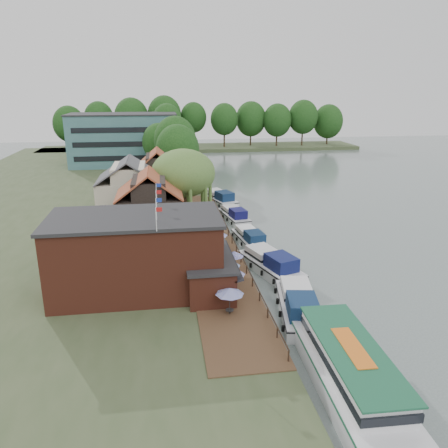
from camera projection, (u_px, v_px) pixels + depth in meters
name	position (u px, v px, depth m)	size (l,w,h in m)	color
ground	(299.00, 284.00, 44.45)	(260.00, 260.00, 0.00)	#556261
land_bank	(63.00, 204.00, 73.19)	(50.00, 140.00, 1.00)	#384728
quay_deck	(210.00, 245.00, 52.47)	(6.00, 50.00, 0.10)	#47301E
quay_rail	(231.00, 239.00, 53.18)	(0.20, 49.00, 1.00)	black
pub	(159.00, 253.00, 40.18)	(20.00, 11.00, 7.30)	maroon
hotel_block	(124.00, 139.00, 105.34)	(25.40, 12.40, 12.30)	#38666B
cottage_a	(150.00, 205.00, 54.02)	(8.60, 7.60, 8.50)	black
cottage_b	(130.00, 188.00, 63.04)	(9.60, 8.60, 8.50)	beige
cottage_c	(158.00, 175.00, 72.09)	(7.60, 7.60, 8.50)	black
willow	(184.00, 188.00, 59.07)	(8.60, 8.60, 10.43)	#476B2D
umbrella_0	(230.00, 301.00, 36.10)	(2.38, 2.38, 2.38)	navy
umbrella_1	(233.00, 281.00, 39.85)	(2.23, 2.23, 2.38)	#1E1C9A
umbrella_2	(229.00, 272.00, 41.75)	(2.29, 2.29, 2.38)	navy
umbrella_3	(234.00, 262.00, 44.11)	(1.95, 1.95, 2.38)	navy
umbrella_4	(214.00, 247.00, 48.19)	(2.34, 2.34, 2.38)	navy
umbrella_5	(218.00, 241.00, 50.26)	(2.29, 2.29, 2.38)	navy
cruiser_0	(299.00, 302.00, 38.08)	(3.48, 10.77, 2.64)	silver
cruiser_1	(271.00, 261.00, 46.98)	(3.46, 10.68, 2.62)	silver
cruiser_2	(250.00, 236.00, 55.33)	(2.97, 9.22, 2.21)	white
cruiser_3	(234.00, 214.00, 65.39)	(2.96, 9.17, 2.19)	silver
cruiser_4	(219.00, 197.00, 74.80)	(3.32, 10.25, 2.50)	white
tour_boat	(355.00, 376.00, 27.64)	(4.38, 15.60, 3.41)	silver
swan	(342.00, 364.00, 31.36)	(0.44, 0.44, 0.44)	white
bank_tree_0	(178.00, 156.00, 81.58)	(8.10, 8.10, 11.76)	#143811
bank_tree_1	(175.00, 148.00, 88.64)	(8.48, 8.48, 12.80)	#143811
bank_tree_2	(159.00, 148.00, 96.41)	(7.31, 7.31, 10.79)	#143811
bank_tree_3	(167.00, 131.00, 113.96)	(7.56, 7.56, 14.26)	#143811
bank_tree_4	(144.00, 135.00, 121.99)	(6.72, 6.72, 10.64)	#143811
bank_tree_5	(166.00, 133.00, 130.25)	(6.08, 6.08, 10.43)	#143811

